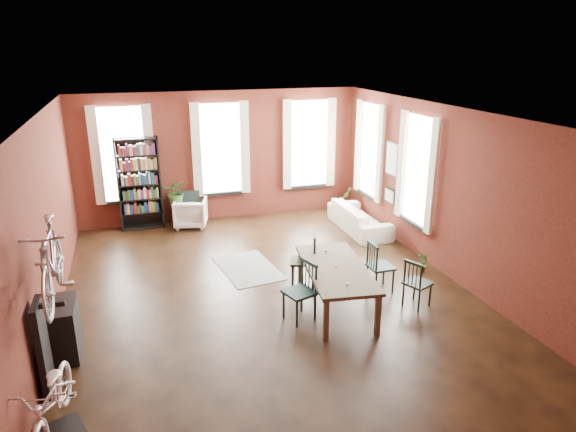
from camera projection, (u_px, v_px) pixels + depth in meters
name	position (u px, v px, depth m)	size (l,w,h in m)	color
room	(272.00, 169.00, 9.12)	(9.00, 9.04, 3.22)	black
dining_table	(335.00, 287.00, 8.66)	(0.97, 2.13, 0.73)	brown
dining_chair_a	(299.00, 292.00, 8.21)	(0.45, 0.45, 0.97)	#173431
dining_chair_b	(303.00, 261.00, 9.35)	(0.47, 0.47, 1.02)	black
dining_chair_c	(418.00, 283.00, 8.66)	(0.39, 0.39, 0.85)	black
dining_chair_d	(381.00, 266.00, 9.22)	(0.42, 0.42, 0.92)	#193837
bookshelf	(139.00, 184.00, 12.15)	(1.00, 0.32, 2.20)	black
white_armchair	(191.00, 211.00, 12.47)	(0.75, 0.70, 0.77)	white
cream_sofa	(359.00, 214.00, 12.23)	(2.08, 0.61, 0.81)	beige
striped_rug	(248.00, 268.00, 10.24)	(1.02, 1.63, 0.01)	black
bike_wall_rack	(43.00, 350.00, 6.38)	(0.16, 0.60, 1.30)	black
console_table	(64.00, 329.00, 7.31)	(0.40, 0.80, 0.80)	black
plant_stand	(179.00, 215.00, 12.58)	(0.26, 0.26, 0.52)	black
plant_by_sofa	(344.00, 207.00, 13.56)	(0.39, 0.71, 0.32)	#285722
plant_small	(422.00, 268.00, 10.09)	(0.20, 0.39, 0.14)	#2C5421
bicycle_floor	(47.00, 373.00, 5.46)	(0.55, 0.83, 1.59)	silver
bicycle_hung	(47.00, 236.00, 5.98)	(0.47, 1.00, 1.66)	#A5A8AD
plant_on_stand	(177.00, 195.00, 12.41)	(0.59, 0.66, 0.51)	#2F5120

